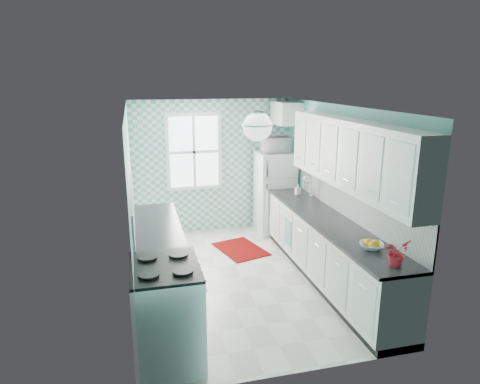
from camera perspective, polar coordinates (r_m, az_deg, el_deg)
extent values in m
cube|color=silver|center=(6.48, 0.11, -11.41)|extent=(3.00, 4.40, 0.02)
cube|color=white|center=(5.82, 0.12, 11.41)|extent=(3.00, 4.40, 0.02)
cube|color=#6CBCB2|center=(8.13, -3.71, 3.45)|extent=(3.00, 0.02, 2.50)
cube|color=#6CBCB2|center=(4.05, 7.90, -8.83)|extent=(3.00, 0.02, 2.50)
cube|color=#6CBCB2|center=(5.86, -14.35, -1.57)|extent=(0.02, 4.40, 2.50)
cube|color=#6CBCB2|center=(6.55, 13.03, 0.25)|extent=(0.02, 4.40, 2.50)
cube|color=#61AAA0|center=(8.11, -3.68, 3.42)|extent=(3.00, 0.01, 2.50)
cube|color=white|center=(7.98, -6.17, 5.36)|extent=(1.04, 0.05, 1.44)
cube|color=white|center=(7.96, -6.15, 5.34)|extent=(0.90, 0.02, 1.30)
cube|color=white|center=(6.22, 14.47, -1.16)|extent=(0.02, 3.60, 0.51)
cube|color=white|center=(5.80, -14.10, -2.29)|extent=(0.02, 2.15, 0.51)
cube|color=silver|center=(5.82, 14.51, 4.88)|extent=(0.33, 3.20, 0.90)
cube|color=silver|center=(7.97, 6.07, 10.42)|extent=(0.40, 0.74, 0.40)
cylinder|color=silver|center=(5.05, 2.39, 10.51)|extent=(0.14, 0.14, 0.04)
cylinder|color=silver|center=(5.06, 2.38, 9.72)|extent=(0.02, 0.02, 0.12)
sphere|color=white|center=(5.07, 2.37, 8.70)|extent=(0.34, 0.34, 0.34)
cube|color=white|center=(6.33, 11.71, -7.84)|extent=(0.60, 3.60, 0.90)
cube|color=black|center=(6.16, 11.81, -3.82)|extent=(0.63, 3.60, 0.04)
cube|color=white|center=(6.07, -10.90, -8.85)|extent=(0.60, 2.15, 0.90)
cube|color=black|center=(5.89, -10.98, -4.65)|extent=(0.63, 2.15, 0.04)
cube|color=white|center=(8.11, 4.65, -0.09)|extent=(0.67, 0.63, 1.54)
cube|color=silver|center=(7.73, 5.46, 1.85)|extent=(0.66, 0.01, 0.02)
cube|color=silver|center=(7.59, 3.64, 3.07)|extent=(0.03, 0.03, 0.30)
cube|color=silver|center=(7.72, 3.58, -0.85)|extent=(0.03, 0.03, 0.54)
cube|color=white|center=(4.63, -9.72, -15.61)|extent=(0.69, 0.87, 1.04)
cube|color=black|center=(4.39, -10.02, -9.78)|extent=(0.69, 0.87, 0.03)
cube|color=black|center=(4.63, -5.32, -14.55)|extent=(0.01, 0.57, 0.34)
cube|color=silver|center=(7.13, 8.11, -1.07)|extent=(0.49, 0.42, 0.12)
cylinder|color=silver|center=(7.14, 9.49, 0.58)|extent=(0.02, 0.02, 0.30)
torus|color=silver|center=(7.07, 9.04, 2.03)|extent=(0.16, 0.02, 0.16)
cube|color=#7D0802|center=(7.45, 0.07, -7.62)|extent=(0.90, 1.10, 0.02)
cube|color=#56B9AE|center=(6.91, 6.44, -5.38)|extent=(0.08, 0.26, 0.40)
imported|color=white|center=(5.26, 17.12, -6.88)|extent=(0.36, 0.36, 0.07)
imported|color=maroon|center=(4.85, 20.12, -7.62)|extent=(0.33, 0.31, 0.29)
imported|color=#9AACB0|center=(7.36, 7.73, 0.35)|extent=(0.09, 0.09, 0.18)
imported|color=white|center=(7.92, 4.79, 6.30)|extent=(0.52, 0.36, 0.28)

